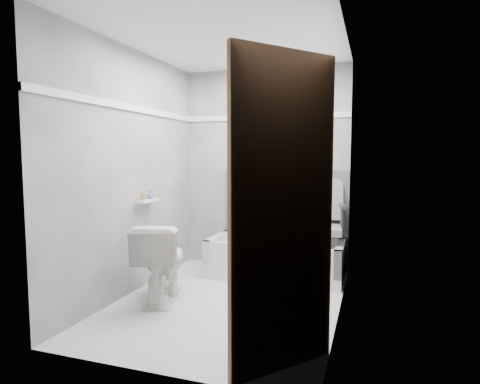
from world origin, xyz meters
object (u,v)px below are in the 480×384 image
at_px(bathtub, 276,258).
at_px(soap_bottle_a, 143,195).
at_px(toilet, 161,262).
at_px(door, 318,224).
at_px(soap_bottle_b, 150,194).
at_px(office_chair, 317,222).

distance_m(bathtub, soap_bottle_a, 1.63).
relative_size(toilet, soap_bottle_a, 7.37).
distance_m(door, soap_bottle_b, 2.44).
bearing_deg(soap_bottle_b, toilet, -48.07).
distance_m(office_chair, toilet, 1.73).
height_order(door, soap_bottle_b, door).
height_order(toilet, soap_bottle_a, soap_bottle_a).
distance_m(bathtub, door, 2.46).
distance_m(toilet, soap_bottle_a, 0.71).
xyz_separation_m(toilet, soap_bottle_b, (-0.32, 0.36, 0.59)).
height_order(bathtub, soap_bottle_a, soap_bottle_a).
xyz_separation_m(office_chair, door, (0.30, -2.26, 0.36)).
height_order(door, soap_bottle_a, door).
xyz_separation_m(toilet, soap_bottle_a, (-0.32, 0.22, 0.60)).
xyz_separation_m(office_chair, toilet, (-1.30, -1.11, -0.27)).
bearing_deg(bathtub, soap_bottle_a, -144.08).
height_order(bathtub, door, door).
bearing_deg(office_chair, toilet, -147.18).
xyz_separation_m(bathtub, soap_bottle_a, (-1.17, -0.85, 0.76)).
height_order(office_chair, soap_bottle_a, office_chair).
bearing_deg(toilet, office_chair, -155.63).
distance_m(bathtub, soap_bottle_b, 1.56).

